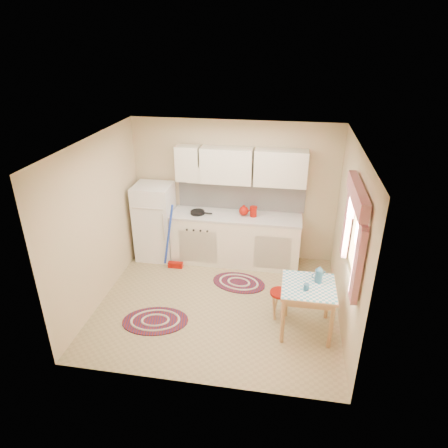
{
  "coord_description": "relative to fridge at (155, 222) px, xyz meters",
  "views": [
    {
      "loc": [
        0.93,
        -4.97,
        3.76
      ],
      "look_at": [
        0.05,
        0.25,
        1.24
      ],
      "focal_mm": 32.0,
      "sensor_mm": 36.0,
      "label": 1
    }
  ],
  "objects": [
    {
      "name": "stool",
      "position": [
        2.32,
        -1.4,
        -0.49
      ],
      "size": [
        0.37,
        0.37,
        0.42
      ],
      "primitive_type": "cylinder",
      "rotation": [
        0.0,
        0.0,
        0.37
      ],
      "color": "#950E05",
      "rests_on": "ground"
    },
    {
      "name": "rug_center",
      "position": [
        1.63,
        -0.66,
        -0.69
      ],
      "size": [
        0.99,
        0.75,
        0.02
      ],
      "primitive_type": null,
      "rotation": [
        0.0,
        0.0,
        -0.19
      ],
      "color": "maroon",
      "rests_on": "ground"
    },
    {
      "name": "countertop",
      "position": [
        1.47,
        0.05,
        0.2
      ],
      "size": [
        2.27,
        0.62,
        0.04
      ],
      "primitive_type": "cube",
      "color": "beige",
      "rests_on": "base_cabinets"
    },
    {
      "name": "base_cabinets",
      "position": [
        1.47,
        0.05,
        -0.26
      ],
      "size": [
        2.25,
        0.6,
        0.88
      ],
      "primitive_type": "cube",
      "color": "white",
      "rests_on": "ground"
    },
    {
      "name": "coffee_pot",
      "position": [
        2.82,
        -1.52,
        0.15
      ],
      "size": [
        0.15,
        0.14,
        0.25
      ],
      "primitive_type": null,
      "rotation": [
        0.0,
        0.0,
        0.24
      ],
      "color": "#28587B",
      "rests_on": "table"
    },
    {
      "name": "frying_pan",
      "position": [
        0.79,
        0.0,
        0.24
      ],
      "size": [
        0.27,
        0.27,
        0.05
      ],
      "primitive_type": "cylinder",
      "rotation": [
        0.0,
        0.0,
        -0.07
      ],
      "color": "black",
      "rests_on": "countertop"
    },
    {
      "name": "table",
      "position": [
        2.69,
        -1.64,
        -0.34
      ],
      "size": [
        0.72,
        0.72,
        0.72
      ],
      "primitive_type": "cube",
      "color": "tan",
      "rests_on": "ground"
    },
    {
      "name": "broom",
      "position": [
        0.45,
        -0.35,
        -0.1
      ],
      "size": [
        0.28,
        0.13,
        1.2
      ],
      "primitive_type": null,
      "rotation": [
        0.0,
        0.0,
        0.02
      ],
      "color": "blue",
      "rests_on": "ground"
    },
    {
      "name": "rug_left",
      "position": [
        0.56,
        -1.84,
        -0.69
      ],
      "size": [
        1.06,
        0.8,
        0.02
      ],
      "primitive_type": null,
      "rotation": [
        0.0,
        0.0,
        0.19
      ],
      "color": "maroon",
      "rests_on": "ground"
    },
    {
      "name": "red_canister",
      "position": [
        1.77,
        0.05,
        0.3
      ],
      "size": [
        0.13,
        0.13,
        0.16
      ],
      "primitive_type": "cylinder",
      "rotation": [
        0.0,
        0.0,
        -0.09
      ],
      "color": "#950E05",
      "rests_on": "countertop"
    },
    {
      "name": "mug",
      "position": [
        2.65,
        -1.74,
        0.07
      ],
      "size": [
        0.08,
        0.08,
        0.1
      ],
      "primitive_type": "cylinder",
      "rotation": [
        0.0,
        0.0,
        0.2
      ],
      "color": "#28587B",
      "rests_on": "table"
    },
    {
      "name": "red_kettle",
      "position": [
        1.6,
        0.05,
        0.31
      ],
      "size": [
        0.23,
        0.22,
        0.18
      ],
      "primitive_type": null,
      "rotation": [
        0.0,
        0.0,
        0.34
      ],
      "color": "#950E05",
      "rests_on": "countertop"
    },
    {
      "name": "room_shell",
      "position": [
        1.54,
        -1.01,
        0.9
      ],
      "size": [
        3.64,
        3.6,
        2.52
      ],
      "color": "tan",
      "rests_on": "ground"
    },
    {
      "name": "fridge",
      "position": [
        0.0,
        0.0,
        0.0
      ],
      "size": [
        0.65,
        0.6,
        1.4
      ],
      "primitive_type": "cube",
      "color": "white",
      "rests_on": "ground"
    }
  ]
}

